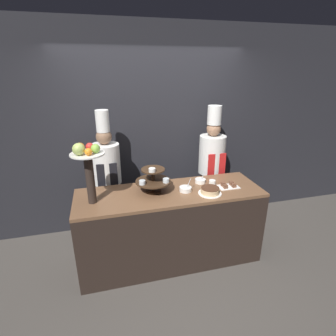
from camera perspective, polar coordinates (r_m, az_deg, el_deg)
The scene contains 12 objects.
ground_plane at distance 3.24m, azimuth 2.12°, elevation -22.56°, with size 14.00×14.00×0.00m, color #47423D.
wall_back at distance 3.71m, azimuth -3.36°, elevation 7.97°, with size 10.00×0.06×2.80m.
buffet_counter at distance 3.22m, azimuth 0.46°, elevation -12.52°, with size 2.12×0.68×0.92m.
tiered_stand at distance 2.92m, azimuth -3.26°, elevation -2.40°, with size 0.40×0.40×0.32m.
fruit_pedestal at distance 2.69m, azimuth -17.18°, elevation 1.16°, with size 0.34×0.34×0.66m.
cake_round at distance 2.96m, azimuth 9.13°, elevation -4.92°, with size 0.26×0.26×0.07m.
cup_white at distance 3.18m, azimuth 9.59°, elevation -3.17°, with size 0.08×0.08×0.06m.
cake_square_tray at distance 3.17m, azimuth 13.00°, elevation -3.74°, with size 0.24×0.16×0.05m.
serving_bowl_near at distance 2.99m, azimuth 3.83°, elevation -4.58°, with size 0.14×0.14×0.15m.
serving_bowl_far at distance 3.22m, azimuth 7.04°, elevation -2.78°, with size 0.13×0.13×0.15m.
chef_left at distance 3.43m, azimuth -13.08°, elevation -1.44°, with size 0.35×0.35×1.77m.
chef_center_left at distance 3.72m, azimuth 9.44°, elevation 0.88°, with size 0.36×0.36×1.78m.
Camera 1 is at (-0.70, -2.24, 2.24)m, focal length 28.00 mm.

